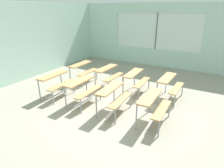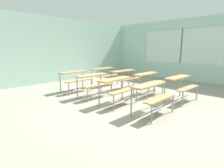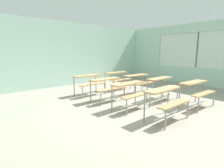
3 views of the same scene
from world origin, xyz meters
TOP-DOWN VIEW (x-y plane):
  - ground at (0.00, 0.00)m, footprint 10.00×9.00m
  - wall_back at (0.00, 4.50)m, footprint 10.00×0.12m
  - wall_right at (5.00, -0.13)m, footprint 0.12×9.00m
  - desk_bench_r0c0 at (-0.22, -1.13)m, footprint 1.10×0.60m
  - desk_bench_r0c1 at (1.35, -1.16)m, footprint 1.12×0.63m
  - desk_bench_r1c0 at (-0.24, -0.02)m, footprint 1.12×0.62m
  - desk_bench_r1c1 at (1.28, -0.04)m, footprint 1.11×0.61m
  - desk_bench_r2c0 at (-0.22, 1.05)m, footprint 1.10×0.60m
  - desk_bench_r2c1 at (1.31, 1.04)m, footprint 1.13×0.64m
  - desk_bench_r3c0 at (-0.21, 2.14)m, footprint 1.11×0.61m
  - desk_bench_r3c1 at (1.29, 2.19)m, footprint 1.11×0.61m

SIDE VIEW (x-z plane):
  - ground at x=0.00m, z-range -0.05..0.00m
  - desk_bench_r0c0 at x=-0.22m, z-range 0.19..0.93m
  - desk_bench_r0c1 at x=1.35m, z-range 0.19..0.93m
  - desk_bench_r1c0 at x=-0.24m, z-range 0.19..0.93m
  - desk_bench_r1c1 at x=1.28m, z-range 0.19..0.93m
  - desk_bench_r2c0 at x=-0.22m, z-range 0.19..0.93m
  - desk_bench_r2c1 at x=1.31m, z-range 0.19..0.93m
  - desk_bench_r3c0 at x=-0.21m, z-range 0.19..0.93m
  - desk_bench_r3c1 at x=1.29m, z-range 0.19..0.93m
  - wall_right at x=5.00m, z-range -0.05..2.95m
  - wall_back at x=0.00m, z-range 0.00..3.00m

